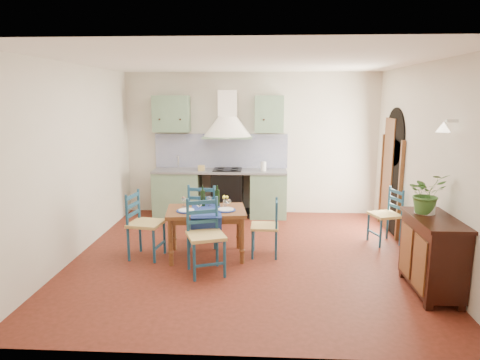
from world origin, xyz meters
name	(u,v)px	position (x,y,z in m)	size (l,w,h in m)	color
floor	(246,256)	(0.00, 0.00, 0.00)	(5.00, 5.00, 0.00)	#40180D
back_wall	(227,163)	(-0.47, 2.29, 1.05)	(5.00, 0.96, 2.80)	beige
right_wall	(417,166)	(2.50, 0.28, 1.34)	(0.26, 5.00, 2.80)	beige
left_wall	(75,162)	(-2.50, 0.00, 1.40)	(0.04, 5.00, 2.80)	beige
ceiling	(246,61)	(0.00, 0.00, 2.80)	(5.00, 5.00, 0.01)	white
dining_table	(206,215)	(-0.57, -0.05, 0.64)	(1.22, 0.94, 1.03)	brown
chair_near	(205,236)	(-0.52, -0.63, 0.52)	(0.60, 0.60, 1.00)	navy
chair_far	(204,213)	(-0.68, 0.46, 0.52)	(0.52, 0.52, 1.00)	navy
chair_left	(144,224)	(-1.49, -0.11, 0.50)	(0.52, 0.52, 0.98)	navy
chair_right	(267,227)	(0.30, 0.04, 0.44)	(0.41, 0.41, 0.85)	navy
chair_spare	(387,215)	(2.23, 0.71, 0.46)	(0.53, 0.53, 0.90)	navy
sideboard	(432,252)	(2.26, -1.08, 0.51)	(0.50, 1.05, 0.94)	black
potted_plant	(426,193)	(2.21, -0.87, 1.18)	(0.44, 0.39, 0.49)	#396629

